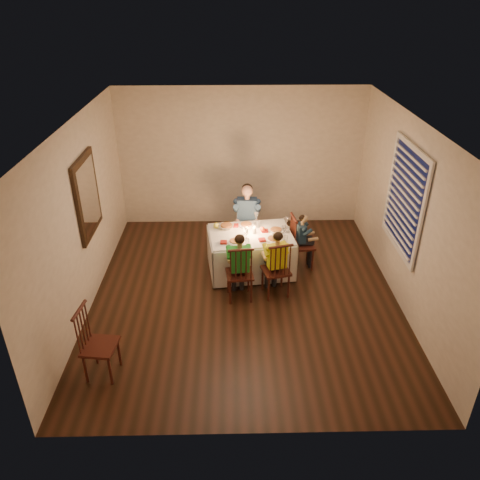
{
  "coord_description": "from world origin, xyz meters",
  "views": [
    {
      "loc": [
        -0.2,
        -5.8,
        4.11
      ],
      "look_at": [
        -0.07,
        0.15,
        0.85
      ],
      "focal_mm": 35.0,
      "sensor_mm": 36.0,
      "label": 1
    }
  ],
  "objects_px": {
    "child_yellow": "(275,294)",
    "child_teal": "(301,266)",
    "chair_adult": "(247,250)",
    "adult": "(247,250)",
    "child_green": "(240,297)",
    "serving_bowl": "(226,227)",
    "chair_end": "(301,266)",
    "chair_extra": "(105,373)",
    "chair_near_left": "(240,297)",
    "dining_table": "(250,245)",
    "chair_near_right": "(275,294)"
  },
  "relations": [
    {
      "from": "child_green",
      "to": "adult",
      "type": "bearing_deg",
      "value": -102.38
    },
    {
      "from": "dining_table",
      "to": "serving_bowl",
      "type": "xyz_separation_m",
      "value": [
        -0.38,
        0.19,
        0.23
      ]
    },
    {
      "from": "chair_near_left",
      "to": "chair_near_right",
      "type": "distance_m",
      "value": 0.54
    },
    {
      "from": "chair_near_left",
      "to": "dining_table",
      "type": "bearing_deg",
      "value": -110.39
    },
    {
      "from": "child_green",
      "to": "chair_near_right",
      "type": "bearing_deg",
      "value": -177.5
    },
    {
      "from": "chair_end",
      "to": "child_green",
      "type": "xyz_separation_m",
      "value": [
        -1.03,
        -0.85,
        0.0
      ]
    },
    {
      "from": "chair_adult",
      "to": "chair_end",
      "type": "relative_size",
      "value": 1.0
    },
    {
      "from": "dining_table",
      "to": "child_green",
      "type": "bearing_deg",
      "value": -111.42
    },
    {
      "from": "child_yellow",
      "to": "serving_bowl",
      "type": "bearing_deg",
      "value": -63.81
    },
    {
      "from": "chair_extra",
      "to": "chair_end",
      "type": "bearing_deg",
      "value": -41.54
    },
    {
      "from": "adult",
      "to": "child_teal",
      "type": "distance_m",
      "value": 1.05
    },
    {
      "from": "chair_adult",
      "to": "chair_near_right",
      "type": "xyz_separation_m",
      "value": [
        0.38,
        -1.34,
        0.0
      ]
    },
    {
      "from": "chair_near_left",
      "to": "child_teal",
      "type": "xyz_separation_m",
      "value": [
        1.03,
        0.85,
        0.0
      ]
    },
    {
      "from": "chair_extra",
      "to": "serving_bowl",
      "type": "height_order",
      "value": "serving_bowl"
    },
    {
      "from": "chair_adult",
      "to": "chair_end",
      "type": "bearing_deg",
      "value": -30.34
    },
    {
      "from": "chair_extra",
      "to": "serving_bowl",
      "type": "relative_size",
      "value": 4.06
    },
    {
      "from": "child_green",
      "to": "serving_bowl",
      "type": "distance_m",
      "value": 1.19
    },
    {
      "from": "chair_near_right",
      "to": "child_yellow",
      "type": "height_order",
      "value": "child_yellow"
    },
    {
      "from": "chair_adult",
      "to": "chair_extra",
      "type": "bearing_deg",
      "value": -118.92
    },
    {
      "from": "chair_near_left",
      "to": "chair_extra",
      "type": "distance_m",
      "value": 2.25
    },
    {
      "from": "chair_adult",
      "to": "chair_end",
      "type": "xyz_separation_m",
      "value": [
        0.88,
        -0.57,
        0.0
      ]
    },
    {
      "from": "chair_extra",
      "to": "chair_near_left",
      "type": "bearing_deg",
      "value": -40.35
    },
    {
      "from": "chair_adult",
      "to": "adult",
      "type": "distance_m",
      "value": 0.0
    },
    {
      "from": "chair_near_right",
      "to": "child_teal",
      "type": "xyz_separation_m",
      "value": [
        0.5,
        0.77,
        0.0
      ]
    },
    {
      "from": "chair_extra",
      "to": "adult",
      "type": "bearing_deg",
      "value": -24.57
    },
    {
      "from": "chair_near_right",
      "to": "chair_adult",
      "type": "bearing_deg",
      "value": -88.3
    },
    {
      "from": "dining_table",
      "to": "child_yellow",
      "type": "xyz_separation_m",
      "value": [
        0.35,
        -0.66,
        -0.49
      ]
    },
    {
      "from": "chair_extra",
      "to": "child_yellow",
      "type": "distance_m",
      "value": 2.72
    },
    {
      "from": "dining_table",
      "to": "child_green",
      "type": "xyz_separation_m",
      "value": [
        -0.19,
        -0.75,
        -0.49
      ]
    },
    {
      "from": "serving_bowl",
      "to": "chair_extra",
      "type": "bearing_deg",
      "value": -120.8
    },
    {
      "from": "chair_end",
      "to": "chair_extra",
      "type": "distance_m",
      "value": 3.59
    },
    {
      "from": "child_teal",
      "to": "serving_bowl",
      "type": "relative_size",
      "value": 4.05
    },
    {
      "from": "adult",
      "to": "child_teal",
      "type": "height_order",
      "value": "adult"
    },
    {
      "from": "dining_table",
      "to": "chair_extra",
      "type": "bearing_deg",
      "value": -136.3
    },
    {
      "from": "chair_near_left",
      "to": "chair_adult",
      "type": "bearing_deg",
      "value": -102.38
    },
    {
      "from": "child_green",
      "to": "serving_bowl",
      "type": "height_order",
      "value": "serving_bowl"
    },
    {
      "from": "dining_table",
      "to": "chair_extra",
      "type": "xyz_separation_m",
      "value": [
        -1.85,
        -2.27,
        -0.49
      ]
    },
    {
      "from": "child_green",
      "to": "child_yellow",
      "type": "distance_m",
      "value": 0.54
    },
    {
      "from": "chair_near_left",
      "to": "child_teal",
      "type": "distance_m",
      "value": 1.34
    },
    {
      "from": "adult",
      "to": "chair_extra",
      "type": "bearing_deg",
      "value": -118.92
    },
    {
      "from": "child_green",
      "to": "child_teal",
      "type": "xyz_separation_m",
      "value": [
        1.03,
        0.85,
        0.0
      ]
    },
    {
      "from": "chair_near_left",
      "to": "serving_bowl",
      "type": "distance_m",
      "value": 1.19
    },
    {
      "from": "chair_extra",
      "to": "child_teal",
      "type": "height_order",
      "value": "chair_extra"
    },
    {
      "from": "chair_near_left",
      "to": "chair_end",
      "type": "relative_size",
      "value": 1.0
    },
    {
      "from": "child_yellow",
      "to": "child_teal",
      "type": "distance_m",
      "value": 0.91
    },
    {
      "from": "dining_table",
      "to": "chair_end",
      "type": "bearing_deg",
      "value": -0.14
    },
    {
      "from": "chair_adult",
      "to": "adult",
      "type": "bearing_deg",
      "value": 2.68
    },
    {
      "from": "chair_end",
      "to": "chair_extra",
      "type": "xyz_separation_m",
      "value": [
        -2.69,
        -2.37,
        0.0
      ]
    },
    {
      "from": "chair_adult",
      "to": "child_teal",
      "type": "bearing_deg",
      "value": -30.34
    },
    {
      "from": "chair_extra",
      "to": "child_yellow",
      "type": "relative_size",
      "value": 0.89
    }
  ]
}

